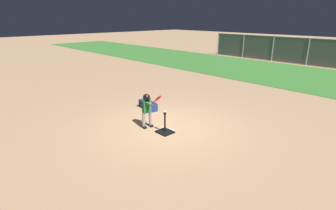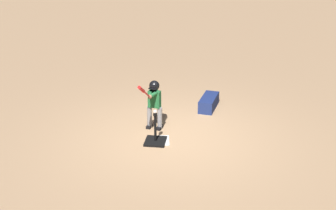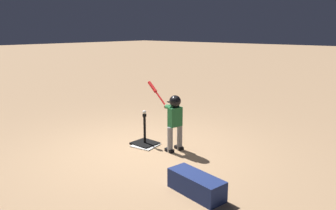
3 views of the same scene
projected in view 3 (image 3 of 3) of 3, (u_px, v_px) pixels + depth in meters
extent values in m
plane|color=tan|center=(141.00, 152.00, 6.00)|extent=(90.00, 90.00, 0.00)
cube|color=white|center=(146.00, 145.00, 6.31)|extent=(0.50, 0.50, 0.02)
cube|color=black|center=(145.00, 143.00, 6.38)|extent=(0.45, 0.41, 0.04)
cylinder|color=black|center=(145.00, 130.00, 6.31)|extent=(0.05, 0.05, 0.52)
cylinder|color=black|center=(144.00, 115.00, 6.25)|extent=(0.08, 0.08, 0.05)
cylinder|color=gray|center=(170.00, 140.00, 5.93)|extent=(0.12, 0.12, 0.47)
cube|color=black|center=(169.00, 150.00, 5.99)|extent=(0.19, 0.12, 0.06)
cylinder|color=gray|center=(180.00, 137.00, 6.06)|extent=(0.12, 0.12, 0.47)
cube|color=black|center=(179.00, 148.00, 6.12)|extent=(0.19, 0.12, 0.06)
cube|color=#236B38|center=(175.00, 117.00, 5.90)|extent=(0.18, 0.27, 0.35)
sphere|color=#936B4C|center=(175.00, 102.00, 5.84)|extent=(0.18, 0.18, 0.18)
sphere|color=black|center=(175.00, 101.00, 5.84)|extent=(0.21, 0.21, 0.21)
cube|color=black|center=(172.00, 102.00, 5.91)|extent=(0.14, 0.17, 0.01)
cylinder|color=#236B38|center=(169.00, 107.00, 5.94)|extent=(0.28, 0.20, 0.10)
cylinder|color=#236B38|center=(172.00, 107.00, 5.99)|extent=(0.29, 0.10, 0.10)
sphere|color=#936B4C|center=(166.00, 106.00, 6.07)|extent=(0.09, 0.09, 0.09)
cylinder|color=red|center=(158.00, 94.00, 6.23)|extent=(0.55, 0.14, 0.40)
cylinder|color=red|center=(152.00, 87.00, 6.34)|extent=(0.27, 0.11, 0.21)
cylinder|color=black|center=(167.00, 107.00, 6.06)|extent=(0.05, 0.05, 0.05)
sphere|color=white|center=(144.00, 112.00, 6.24)|extent=(0.07, 0.07, 0.07)
cube|color=navy|center=(196.00, 184.00, 4.43)|extent=(0.88, 0.45, 0.28)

